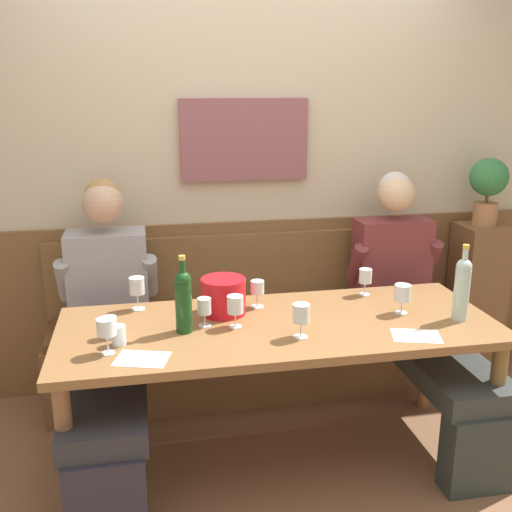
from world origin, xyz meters
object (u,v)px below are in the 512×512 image
(person_center_right_seat, at_px, (415,305))
(wine_bottle_green_tall, at_px, (462,287))
(wine_glass_center_front, at_px, (402,294))
(dining_table, at_px, (279,339))
(wine_glass_mid_right, at_px, (204,308))
(wine_glass_mid_left, at_px, (106,329))
(wine_glass_center_rear, at_px, (365,277))
(person_left_seat, at_px, (107,322))
(water_tumbler_right, at_px, (110,327))
(wine_glass_left_end, at_px, (235,306))
(wine_bottle_amber_mid, at_px, (183,299))
(wine_glass_right_end, at_px, (301,314))
(potted_plant, at_px, (488,184))
(wall_bench, at_px, (251,348))
(wine_glass_near_bucket, at_px, (137,287))
(water_tumbler_center, at_px, (119,335))
(wine_glass_by_bottle, at_px, (257,289))
(ice_bucket, at_px, (223,296))

(person_center_right_seat, xyz_separation_m, wine_bottle_green_tall, (-0.00, -0.45, 0.25))
(wine_bottle_green_tall, distance_m, wine_glass_center_front, 0.27)
(dining_table, relative_size, wine_glass_mid_right, 15.14)
(person_center_right_seat, distance_m, wine_glass_mid_left, 1.70)
(wine_bottle_green_tall, xyz_separation_m, wine_glass_center_rear, (-0.31, 0.41, -0.06))
(person_left_seat, distance_m, water_tumbler_right, 0.40)
(wine_glass_left_end, bearing_deg, wine_glass_center_rear, 21.97)
(wine_bottle_amber_mid, height_order, wine_glass_right_end, wine_bottle_amber_mid)
(potted_plant, bearing_deg, wall_bench, -178.65)
(wall_bench, distance_m, wine_glass_left_end, 0.91)
(wall_bench, distance_m, wine_glass_near_bucket, 0.93)
(wine_glass_near_bucket, relative_size, water_tumbler_center, 1.86)
(wine_glass_near_bucket, distance_m, wine_glass_by_bottle, 0.59)
(potted_plant, bearing_deg, wine_glass_center_rear, -155.15)
(wine_glass_mid_left, relative_size, potted_plant, 0.37)
(ice_bucket, xyz_separation_m, wine_glass_center_front, (0.85, -0.16, 0.01))
(wine_glass_near_bucket, xyz_separation_m, potted_plant, (2.11, 0.42, 0.38))
(wine_glass_by_bottle, bearing_deg, wine_glass_left_end, -122.84)
(wine_glass_left_end, xyz_separation_m, wine_glass_center_rear, (0.74, 0.30, -0.00))
(wine_glass_center_rear, relative_size, potted_plant, 0.34)
(wine_glass_mid_left, height_order, wine_glass_near_bucket, wine_glass_near_bucket)
(wine_glass_center_front, xyz_separation_m, wine_glass_center_rear, (-0.08, 0.28, 0.00))
(person_center_right_seat, xyz_separation_m, wine_glass_mid_left, (-1.61, -0.51, 0.20))
(wine_bottle_green_tall, distance_m, wine_glass_mid_right, 1.20)
(wine_bottle_green_tall, bearing_deg, wine_glass_mid_right, 172.54)
(ice_bucket, relative_size, potted_plant, 0.52)
(wine_glass_mid_right, bearing_deg, wine_glass_center_front, -1.59)
(wine_glass_center_front, height_order, wine_glass_mid_left, wine_glass_mid_left)
(wine_glass_right_end, bearing_deg, wine_bottle_green_tall, 3.94)
(wine_glass_right_end, bearing_deg, water_tumbler_right, 169.34)
(water_tumbler_right, bearing_deg, ice_bucket, 20.23)
(wine_glass_by_bottle, relative_size, potted_plant, 0.33)
(person_center_right_seat, xyz_separation_m, wine_glass_left_end, (-1.05, -0.34, 0.20))
(wine_glass_left_end, distance_m, wine_glass_near_bucket, 0.54)
(person_left_seat, bearing_deg, water_tumbler_center, -80.61)
(wine_glass_right_end, relative_size, potted_plant, 0.37)
(wine_glass_right_end, xyz_separation_m, wine_glass_mid_right, (-0.40, 0.21, -0.02))
(potted_plant, bearing_deg, wine_bottle_green_tall, -126.26)
(wine_glass_mid_right, height_order, water_tumbler_right, wine_glass_mid_right)
(person_left_seat, relative_size, wine_glass_left_end, 8.78)
(wine_glass_mid_left, relative_size, wine_glass_near_bucket, 0.93)
(wine_bottle_amber_mid, distance_m, potted_plant, 2.07)
(person_left_seat, xyz_separation_m, person_center_right_seat, (1.64, -0.02, -0.02))
(person_center_right_seat, xyz_separation_m, wine_glass_right_end, (-0.79, -0.51, 0.20))
(person_center_right_seat, distance_m, wine_bottle_green_tall, 0.52)
(wine_bottle_amber_mid, height_order, wine_glass_mid_right, wine_bottle_amber_mid)
(wine_glass_center_rear, relative_size, wine_glass_near_bucket, 0.86)
(wine_glass_center_rear, bearing_deg, wine_bottle_amber_mid, -162.53)
(wine_glass_right_end, distance_m, wine_glass_center_front, 0.58)
(wine_glass_center_front, height_order, water_tumbler_center, wine_glass_center_front)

